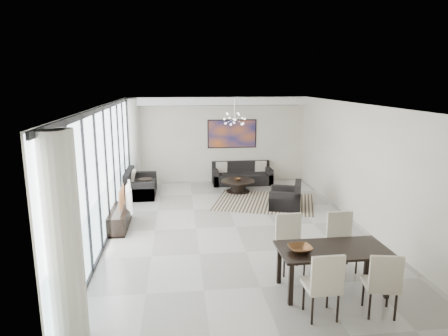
{
  "coord_description": "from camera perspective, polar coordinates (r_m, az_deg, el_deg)",
  "views": [
    {
      "loc": [
        -1.32,
        -8.95,
        3.44
      ],
      "look_at": [
        -0.19,
        0.92,
        1.25
      ],
      "focal_mm": 32.0,
      "sensor_mm": 36.0,
      "label": 1
    }
  ],
  "objects": [
    {
      "name": "rug",
      "position": [
        11.61,
        5.8,
        -4.84
      ],
      "size": [
        3.27,
        2.85,
        0.01
      ],
      "primitive_type": "cube",
      "rotation": [
        0.0,
        0.0,
        -0.31
      ],
      "color": "black",
      "rests_on": "floor"
    },
    {
      "name": "bowl_dining",
      "position": [
        6.63,
        10.81,
        -11.3
      ],
      "size": [
        0.42,
        0.42,
        0.09
      ],
      "primitive_type": "imported",
      "rotation": [
        0.0,
        0.0,
        0.12
      ],
      "color": "brown",
      "rests_on": "dining_table"
    },
    {
      "name": "television",
      "position": [
        9.74,
        -13.87,
        -4.04
      ],
      "size": [
        0.28,
        1.03,
        0.59
      ],
      "primitive_type": "imported",
      "rotation": [
        0.0,
        0.0,
        1.72
      ],
      "color": "gray",
      "rests_on": "tv_console"
    },
    {
      "name": "armchair",
      "position": [
        11.1,
        8.94,
        -4.4
      ],
      "size": [
        1.06,
        1.09,
        0.74
      ],
      "color": "black",
      "rests_on": "floor"
    },
    {
      "name": "dining_chair_sw",
      "position": [
        6.13,
        14.12,
        -15.47
      ],
      "size": [
        0.5,
        0.5,
        1.06
      ],
      "color": "beige",
      "rests_on": "floor"
    },
    {
      "name": "loveseat",
      "position": [
        12.47,
        -11.99,
        -2.6
      ],
      "size": [
        0.88,
        1.56,
        0.78
      ],
      "color": "black",
      "rests_on": "floor"
    },
    {
      "name": "chandelier",
      "position": [
        11.61,
        1.5,
        7.05
      ],
      "size": [
        0.66,
        0.66,
        0.71
      ],
      "color": "silver",
      "rests_on": "room_shell"
    },
    {
      "name": "painting",
      "position": [
        13.66,
        1.16,
        4.9
      ],
      "size": [
        1.68,
        0.04,
        0.98
      ],
      "primitive_type": "cube",
      "color": "#C75C1B",
      "rests_on": "room_shell"
    },
    {
      "name": "dining_chair_se",
      "position": [
        6.46,
        21.75,
        -14.71
      ],
      "size": [
        0.55,
        0.55,
        1.02
      ],
      "color": "beige",
      "rests_on": "floor"
    },
    {
      "name": "soffit",
      "position": [
        13.33,
        -0.88,
        9.55
      ],
      "size": [
        5.98,
        0.4,
        0.26
      ],
      "primitive_type": "cube",
      "color": "white",
      "rests_on": "room_shell"
    },
    {
      "name": "bowl_coffee",
      "position": [
        12.5,
        1.97,
        -1.63
      ],
      "size": [
        0.23,
        0.23,
        0.06
      ],
      "primitive_type": "imported",
      "rotation": [
        0.0,
        0.0,
        -0.13
      ],
      "color": "brown",
      "rests_on": "coffee_table"
    },
    {
      "name": "room_shell",
      "position": [
        9.34,
        4.6,
        0.09
      ],
      "size": [
        6.0,
        9.0,
        2.9
      ],
      "color": "#A8A39B",
      "rests_on": "ground"
    },
    {
      "name": "window_wall",
      "position": [
        9.29,
        -15.91,
        -0.31
      ],
      "size": [
        0.37,
        8.95,
        2.9
      ],
      "color": "silver",
      "rests_on": "floor"
    },
    {
      "name": "dining_chair_nw",
      "position": [
        7.53,
        9.39,
        -9.88
      ],
      "size": [
        0.5,
        0.5,
        1.05
      ],
      "color": "beige",
      "rests_on": "floor"
    },
    {
      "name": "dining_table",
      "position": [
        6.93,
        15.25,
        -11.66
      ],
      "size": [
        1.81,
        0.92,
        0.75
      ],
      "color": "black",
      "rests_on": "floor"
    },
    {
      "name": "tv_console",
      "position": [
        9.88,
        -14.67,
        -6.99
      ],
      "size": [
        0.4,
        1.42,
        0.44
      ],
      "primitive_type": "cube",
      "color": "black",
      "rests_on": "floor"
    },
    {
      "name": "sofa_main",
      "position": [
        13.56,
        2.57,
        -1.2
      ],
      "size": [
        1.99,
        0.82,
        0.72
      ],
      "color": "black",
      "rests_on": "floor"
    },
    {
      "name": "dining_chair_ne",
      "position": [
        7.81,
        16.4,
        -9.36
      ],
      "size": [
        0.49,
        0.49,
        1.05
      ],
      "color": "beige",
      "rests_on": "floor"
    },
    {
      "name": "side_table",
      "position": [
        12.14,
        -11.15,
        -2.37
      ],
      "size": [
        0.42,
        0.42,
        0.57
      ],
      "color": "black",
      "rests_on": "floor"
    },
    {
      "name": "coffee_table",
      "position": [
        12.56,
        2.0,
        -2.48
      ],
      "size": [
        1.06,
        1.06,
        0.37
      ],
      "color": "black",
      "rests_on": "floor"
    }
  ]
}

